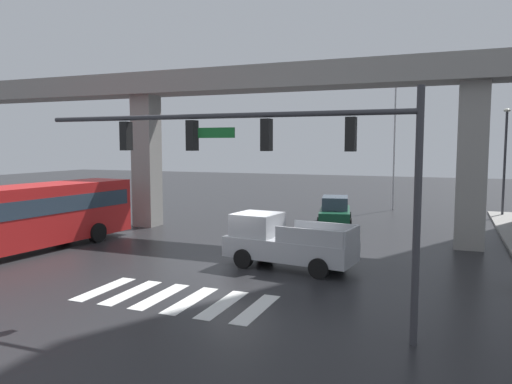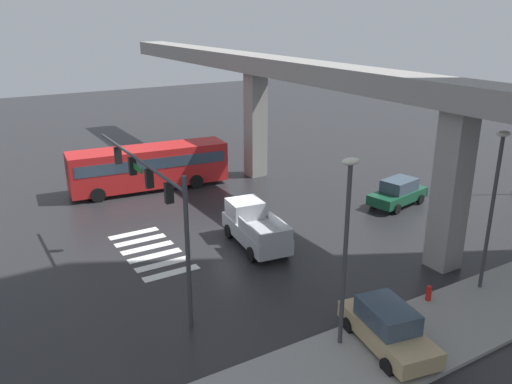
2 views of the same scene
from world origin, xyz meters
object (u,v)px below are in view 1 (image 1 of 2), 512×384
object	(u,v)px
sedan_dark_green	(335,211)
street_lamp_far_north	(505,149)
city_bus	(27,214)
flagpole	(396,129)
traffic_signal_mast	(272,150)
pickup_truck	(283,242)

from	to	relation	value
sedan_dark_green	street_lamp_far_north	world-z (taller)	street_lamp_far_north
city_bus	street_lamp_far_north	bearing A→B (deg)	43.39
street_lamp_far_north	flagpole	world-z (taller)	flagpole
traffic_signal_mast	flagpole	size ratio (longest dim) A/B	1.06
sedan_dark_green	street_lamp_far_north	xyz separation A→B (m)	(9.79, 7.53, 3.70)
pickup_truck	traffic_signal_mast	xyz separation A→B (m)	(1.70, -6.07, 3.69)
sedan_dark_green	flagpole	xyz separation A→B (m)	(2.62, 8.26, 5.11)
city_bus	sedan_dark_green	world-z (taller)	city_bus
traffic_signal_mast	flagpole	world-z (taller)	flagpole
flagpole	sedan_dark_green	bearing A→B (deg)	-107.61
pickup_truck	flagpole	bearing A→B (deg)	83.23
traffic_signal_mast	flagpole	xyz separation A→B (m)	(0.59, 25.31, 1.28)
pickup_truck	street_lamp_far_north	xyz separation A→B (m)	(9.45, 18.51, 3.57)
pickup_truck	city_bus	world-z (taller)	city_bus
street_lamp_far_north	flagpole	distance (m)	7.34
street_lamp_far_north	city_bus	bearing A→B (deg)	-136.61
city_bus	flagpole	world-z (taller)	flagpole
flagpole	pickup_truck	bearing A→B (deg)	-96.77
city_bus	traffic_signal_mast	distance (m)	14.47
pickup_truck	sedan_dark_green	world-z (taller)	pickup_truck
pickup_truck	street_lamp_far_north	size ratio (longest dim) A/B	0.73
pickup_truck	sedan_dark_green	xyz separation A→B (m)	(-0.34, 10.98, -0.14)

